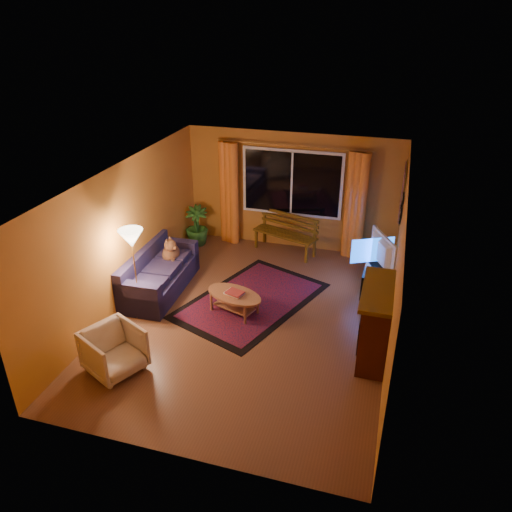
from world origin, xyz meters
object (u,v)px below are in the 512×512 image
(sofa, at_px, (159,271))
(coffee_table, at_px, (234,303))
(floor_lamp, at_px, (136,274))
(bench, at_px, (285,243))
(armchair, at_px, (114,349))
(tv_console, at_px, (375,276))

(sofa, distance_m, coffee_table, 1.62)
(floor_lamp, distance_m, coffee_table, 1.73)
(bench, bearing_deg, armchair, -89.20)
(bench, relative_size, sofa, 0.72)
(sofa, xyz_separation_m, tv_console, (3.81, 1.23, -0.16))
(bench, bearing_deg, coffee_table, -77.43)
(coffee_table, distance_m, tv_console, 2.73)
(sofa, relative_size, coffee_table, 1.87)
(floor_lamp, height_order, coffee_table, floor_lamp)
(armchair, relative_size, floor_lamp, 0.47)
(armchair, xyz_separation_m, coffee_table, (1.18, 1.92, -0.19))
(bench, bearing_deg, sofa, -111.12)
(coffee_table, bearing_deg, tv_console, 34.77)
(sofa, distance_m, tv_console, 4.01)
(sofa, height_order, coffee_table, sofa)
(coffee_table, xyz_separation_m, tv_console, (2.25, 1.56, 0.05))
(bench, distance_m, sofa, 2.88)
(floor_lamp, relative_size, tv_console, 1.42)
(sofa, xyz_separation_m, coffee_table, (1.57, -0.33, -0.21))
(armchair, bearing_deg, coffee_table, -5.38)
(bench, distance_m, floor_lamp, 3.60)
(bench, relative_size, armchair, 1.85)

